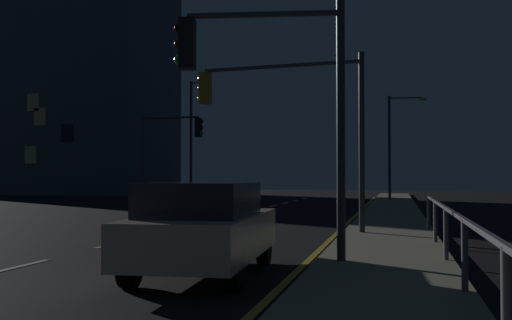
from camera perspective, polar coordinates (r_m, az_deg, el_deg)
name	(u,v)px	position (r m, az deg, el deg)	size (l,w,h in m)	color
ground_plane	(178,229)	(19.85, -7.27, -6.35)	(112.00, 112.00, 0.00)	black
sidewalk_right	(389,231)	(18.64, 12.26, -6.42)	(2.49, 77.00, 0.14)	gray
lane_markings_center	(210,221)	(23.16, -4.27, -5.65)	(0.14, 50.00, 0.01)	silver
lane_edge_line	(350,220)	(23.69, 8.75, -5.54)	(0.14, 53.00, 0.01)	gold
car	(204,227)	(10.50, -4.85, -6.18)	(2.07, 4.50, 1.57)	beige
traffic_light_near_right	(283,106)	(17.80, 2.51, 5.04)	(5.02, 0.81, 4.97)	#2D3033
traffic_light_mid_right	(169,142)	(31.11, -8.06, 1.70)	(3.37, 0.35, 4.86)	#38383D
traffic_light_overhead_east	(265,78)	(11.50, 0.82, 7.60)	(3.16, 0.66, 4.80)	#2D3033
street_lamp_far_end	(396,136)	(41.69, 12.87, 2.19)	(2.55, 0.36, 6.87)	#38383D
street_lamp_across_street	(193,130)	(39.76, -5.87, 2.77)	(1.42, 1.20, 7.82)	#38383D
barrier_fence	(465,236)	(8.72, 18.77, -6.66)	(0.09, 19.23, 0.98)	#59595E
building_distant	(64,77)	(63.03, -17.33, 7.36)	(19.25, 13.12, 22.65)	#4C515B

